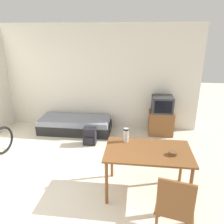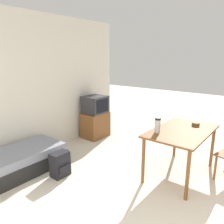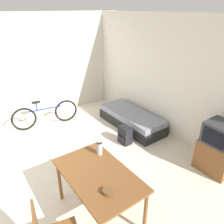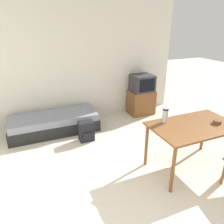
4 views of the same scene
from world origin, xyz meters
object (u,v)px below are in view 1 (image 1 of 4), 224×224
tv (161,116)px  mate_bowl (173,153)px  daybed (75,125)px  thermos_flask (126,134)px  dining_table (148,155)px  backpack (90,136)px  wooden_chair (175,205)px

tv → mate_bowl: tv is taller
daybed → thermos_flask: thermos_flask is taller
dining_table → backpack: bearing=130.2°
mate_bowl → dining_table: bearing=165.4°
tv → backpack: (-1.68, -0.78, -0.28)m
daybed → thermos_flask: (1.42, -1.87, 0.70)m
daybed → backpack: size_ratio=4.52×
wooden_chair → thermos_flask: bearing=121.1°
daybed → mate_bowl: 3.14m
thermos_flask → mate_bowl: 0.80m
tv → dining_table: 2.31m
thermos_flask → wooden_chair: bearing=-58.9°
daybed → thermos_flask: size_ratio=7.86×
daybed → tv: (2.21, 0.14, 0.29)m
dining_table → mate_bowl: bearing=-14.6°
daybed → tv: 2.23m
tv → wooden_chair: tv is taller
daybed → thermos_flask: 2.45m
daybed → mate_bowl: size_ratio=14.61×
thermos_flask → mate_bowl: size_ratio=1.86×
daybed → dining_table: size_ratio=1.40×
wooden_chair → backpack: 2.81m
dining_table → backpack: (-1.26, 1.49, -0.48)m
tv → mate_bowl: 2.38m
tv → thermos_flask: size_ratio=4.27×
tv → wooden_chair: 3.10m
daybed → mate_bowl: bearing=-46.0°
dining_table → thermos_flask: (-0.36, 0.25, 0.22)m
daybed → dining_table: 2.81m
dining_table → thermos_flask: size_ratio=5.63×
daybed → tv: tv is taller
thermos_flask → dining_table: bearing=-35.3°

